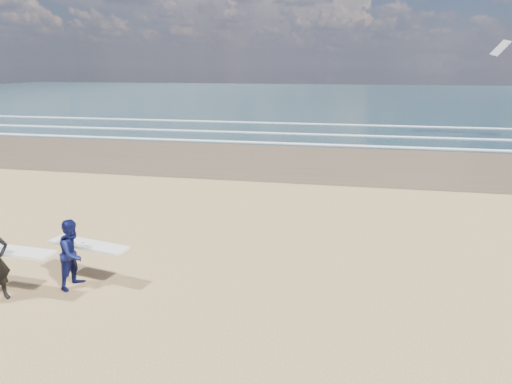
# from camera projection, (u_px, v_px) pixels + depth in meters

# --- Properties ---
(ocean) EXTENTS (220.00, 100.00, 0.02)m
(ocean) POSITION_uv_depth(u_px,v_px,m) (436.00, 98.00, 74.66)
(ocean) COLOR #1A323A
(ocean) RESTS_ON ground
(surfer_far) EXTENTS (2.26, 1.30, 1.74)m
(surfer_far) POSITION_uv_depth(u_px,v_px,m) (75.00, 253.00, 11.22)
(surfer_far) COLOR #0B1040
(surfer_far) RESTS_ON ground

